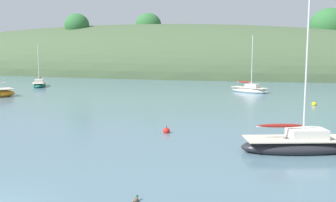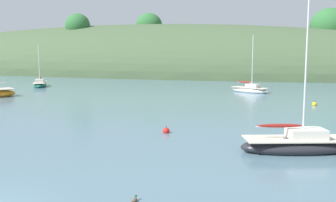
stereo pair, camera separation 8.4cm
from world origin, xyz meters
TOP-DOWN VIEW (x-y plane):
  - far_shoreline_hill at (-24.81, 72.46)m, footprint 150.00×36.00m
  - sailboat_cream_ketch at (-25.13, 37.92)m, footprint 4.11×5.24m
  - sailboat_blue_center at (4.25, 39.65)m, footprint 5.21×3.69m
  - sailboat_grey_yawl at (9.83, 11.63)m, footprint 6.20×3.90m
  - mooring_buoy_outer at (1.89, 13.89)m, footprint 0.44×0.44m
  - mooring_buoy_inner at (11.34, 29.93)m, footprint 0.44×0.44m
  - duck_lead at (4.43, 2.76)m, footprint 0.19×0.42m

SIDE VIEW (x-z plane):
  - duck_lead at x=4.43m, z-range -0.07..0.17m
  - far_shoreline_hill at x=-24.81m, z-range -12.03..12.18m
  - mooring_buoy_outer at x=1.89m, z-range -0.15..0.39m
  - mooring_buoy_inner at x=11.34m, z-range -0.15..0.39m
  - sailboat_cream_ketch at x=-25.13m, z-range -2.71..3.37m
  - sailboat_blue_center at x=4.25m, z-range -3.24..3.91m
  - sailboat_grey_yawl at x=9.83m, z-range -3.88..4.63m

